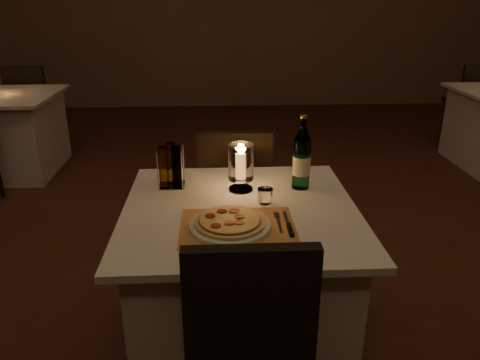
{
  "coord_description": "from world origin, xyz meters",
  "views": [
    {
      "loc": [
        -0.03,
        -2.05,
        1.59
      ],
      "look_at": [
        0.07,
        -0.22,
        0.86
      ],
      "focal_mm": 35.0,
      "sensor_mm": 36.0,
      "label": 1
    }
  ],
  "objects_px": {
    "pizza": "(230,221)",
    "water_bottle": "(302,159)",
    "plate": "(230,225)",
    "hurricane_candle": "(241,164)",
    "tumbler": "(265,196)",
    "main_table": "(240,280)",
    "neighbor_table_left": "(6,134)",
    "chair_far": "(234,185)"
  },
  "relations": [
    {
      "from": "plate",
      "to": "pizza",
      "type": "distance_m",
      "value": 0.02
    },
    {
      "from": "pizza",
      "to": "hurricane_candle",
      "type": "xyz_separation_m",
      "value": [
        0.06,
        0.37,
        0.1
      ]
    },
    {
      "from": "main_table",
      "to": "chair_far",
      "type": "relative_size",
      "value": 1.11
    },
    {
      "from": "chair_far",
      "to": "pizza",
      "type": "height_order",
      "value": "chair_far"
    },
    {
      "from": "water_bottle",
      "to": "hurricane_candle",
      "type": "bearing_deg",
      "value": -176.64
    },
    {
      "from": "plate",
      "to": "pizza",
      "type": "relative_size",
      "value": 1.14
    },
    {
      "from": "plate",
      "to": "pizza",
      "type": "xyz_separation_m",
      "value": [
        -0.0,
        0.0,
        0.02
      ]
    },
    {
      "from": "chair_far",
      "to": "water_bottle",
      "type": "relative_size",
      "value": 2.59
    },
    {
      "from": "plate",
      "to": "hurricane_candle",
      "type": "height_order",
      "value": "hurricane_candle"
    },
    {
      "from": "main_table",
      "to": "water_bottle",
      "type": "distance_m",
      "value": 0.62
    },
    {
      "from": "chair_far",
      "to": "water_bottle",
      "type": "distance_m",
      "value": 0.67
    },
    {
      "from": "hurricane_candle",
      "to": "neighbor_table_left",
      "type": "height_order",
      "value": "hurricane_candle"
    },
    {
      "from": "neighbor_table_left",
      "to": "tumbler",
      "type": "bearing_deg",
      "value": -48.71
    },
    {
      "from": "main_table",
      "to": "pizza",
      "type": "bearing_deg",
      "value": -105.63
    },
    {
      "from": "tumbler",
      "to": "neighbor_table_left",
      "type": "height_order",
      "value": "tumbler"
    },
    {
      "from": "water_bottle",
      "to": "neighbor_table_left",
      "type": "relative_size",
      "value": 0.35
    },
    {
      "from": "chair_far",
      "to": "neighbor_table_left",
      "type": "distance_m",
      "value": 2.75
    },
    {
      "from": "plate",
      "to": "tumbler",
      "type": "relative_size",
      "value": 4.68
    },
    {
      "from": "pizza",
      "to": "water_bottle",
      "type": "xyz_separation_m",
      "value": [
        0.35,
        0.39,
        0.11
      ]
    },
    {
      "from": "tumbler",
      "to": "plate",
      "type": "bearing_deg",
      "value": -126.05
    },
    {
      "from": "tumbler",
      "to": "neighbor_table_left",
      "type": "distance_m",
      "value": 3.32
    },
    {
      "from": "hurricane_candle",
      "to": "neighbor_table_left",
      "type": "bearing_deg",
      "value": 131.8
    },
    {
      "from": "pizza",
      "to": "tumbler",
      "type": "height_order",
      "value": "tumbler"
    },
    {
      "from": "tumbler",
      "to": "water_bottle",
      "type": "relative_size",
      "value": 0.2
    },
    {
      "from": "tumbler",
      "to": "hurricane_candle",
      "type": "bearing_deg",
      "value": 122.61
    },
    {
      "from": "water_bottle",
      "to": "chair_far",
      "type": "bearing_deg",
      "value": 120.45
    },
    {
      "from": "plate",
      "to": "water_bottle",
      "type": "relative_size",
      "value": 0.92
    },
    {
      "from": "hurricane_candle",
      "to": "plate",
      "type": "bearing_deg",
      "value": -99.53
    },
    {
      "from": "main_table",
      "to": "water_bottle",
      "type": "bearing_deg",
      "value": 35.53
    },
    {
      "from": "plate",
      "to": "hurricane_candle",
      "type": "xyz_separation_m",
      "value": [
        0.06,
        0.37,
        0.12
      ]
    },
    {
      "from": "main_table",
      "to": "tumbler",
      "type": "height_order",
      "value": "tumbler"
    },
    {
      "from": "plate",
      "to": "tumbler",
      "type": "bearing_deg",
      "value": 53.95
    },
    {
      "from": "neighbor_table_left",
      "to": "water_bottle",
      "type": "bearing_deg",
      "value": -44.35
    },
    {
      "from": "pizza",
      "to": "hurricane_candle",
      "type": "height_order",
      "value": "hurricane_candle"
    },
    {
      "from": "chair_far",
      "to": "tumbler",
      "type": "bearing_deg",
      "value": -80.63
    },
    {
      "from": "hurricane_candle",
      "to": "neighbor_table_left",
      "type": "distance_m",
      "value": 3.16
    },
    {
      "from": "water_bottle",
      "to": "tumbler",
      "type": "bearing_deg",
      "value": -137.38
    },
    {
      "from": "chair_far",
      "to": "neighbor_table_left",
      "type": "relative_size",
      "value": 0.9
    },
    {
      "from": "main_table",
      "to": "plate",
      "type": "bearing_deg",
      "value": -105.52
    },
    {
      "from": "plate",
      "to": "chair_far",
      "type": "bearing_deg",
      "value": 86.8
    },
    {
      "from": "plate",
      "to": "pizza",
      "type": "bearing_deg",
      "value": 138.11
    },
    {
      "from": "main_table",
      "to": "hurricane_candle",
      "type": "height_order",
      "value": "hurricane_candle"
    }
  ]
}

